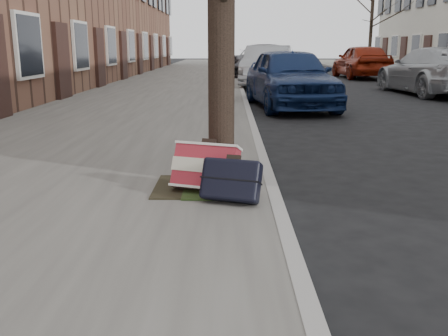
{
  "coord_description": "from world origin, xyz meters",
  "views": [
    {
      "loc": [
        -1.69,
        -3.59,
        1.49
      ],
      "look_at": [
        -1.73,
        0.8,
        0.42
      ],
      "focal_mm": 40.0,
      "sensor_mm": 36.0,
      "label": 1
    }
  ],
  "objects_px": {
    "suitcase_navy": "(231,180)",
    "car_near_front": "(290,77)",
    "car_near_mid": "(267,66)",
    "suitcase_red": "(206,168)"
  },
  "relations": [
    {
      "from": "suitcase_red",
      "to": "car_near_front",
      "type": "relative_size",
      "value": 0.14
    },
    {
      "from": "car_near_front",
      "to": "suitcase_red",
      "type": "bearing_deg",
      "value": -108.85
    },
    {
      "from": "suitcase_navy",
      "to": "car_near_mid",
      "type": "xyz_separation_m",
      "value": [
        1.43,
        14.62,
        0.43
      ]
    },
    {
      "from": "suitcase_navy",
      "to": "car_near_front",
      "type": "distance_m",
      "value": 8.26
    },
    {
      "from": "car_near_front",
      "to": "car_near_mid",
      "type": "bearing_deg",
      "value": 84.15
    },
    {
      "from": "suitcase_red",
      "to": "suitcase_navy",
      "type": "distance_m",
      "value": 0.41
    },
    {
      "from": "suitcase_navy",
      "to": "car_near_front",
      "type": "xyz_separation_m",
      "value": [
        1.48,
        8.12,
        0.42
      ]
    },
    {
      "from": "suitcase_navy",
      "to": "car_near_front",
      "type": "relative_size",
      "value": 0.12
    },
    {
      "from": "car_near_front",
      "to": "car_near_mid",
      "type": "xyz_separation_m",
      "value": [
        -0.06,
        6.5,
        0.02
      ]
    },
    {
      "from": "suitcase_navy",
      "to": "car_near_front",
      "type": "height_order",
      "value": "car_near_front"
    }
  ]
}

